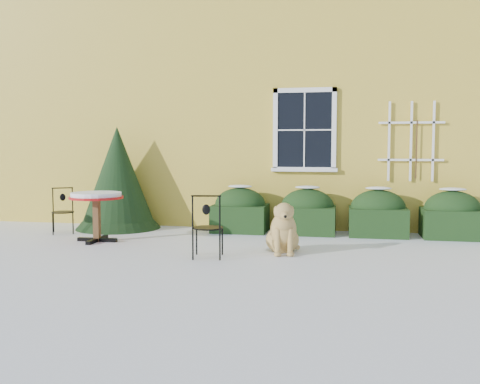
% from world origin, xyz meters
% --- Properties ---
extents(ground, '(80.00, 80.00, 0.00)m').
position_xyz_m(ground, '(0.00, 0.00, 0.00)').
color(ground, white).
rests_on(ground, ground).
extents(house, '(12.40, 8.40, 6.40)m').
position_xyz_m(house, '(0.00, 7.00, 3.22)').
color(house, yellow).
rests_on(house, ground).
extents(hedge_row, '(4.95, 0.80, 0.91)m').
position_xyz_m(hedge_row, '(1.65, 2.55, 0.40)').
color(hedge_row, black).
rests_on(hedge_row, ground).
extents(evergreen_shrub, '(1.70, 1.70, 2.05)m').
position_xyz_m(evergreen_shrub, '(-2.81, 2.50, 0.83)').
color(evergreen_shrub, black).
rests_on(evergreen_shrub, ground).
extents(bistro_table, '(0.92, 0.92, 0.86)m').
position_xyz_m(bistro_table, '(-2.52, 0.96, 0.71)').
color(bistro_table, black).
rests_on(bistro_table, ground).
extents(patio_chair_near, '(0.48, 0.47, 0.94)m').
position_xyz_m(patio_chair_near, '(-0.28, -0.04, 0.47)').
color(patio_chair_near, black).
rests_on(patio_chair_near, ground).
extents(patio_chair_far, '(0.52, 0.52, 0.86)m').
position_xyz_m(patio_chair_far, '(-3.60, 1.74, 0.43)').
color(patio_chair_far, black).
rests_on(patio_chair_far, ground).
extents(dog, '(0.62, 0.93, 0.82)m').
position_xyz_m(dog, '(0.77, 0.52, 0.33)').
color(dog, tan).
rests_on(dog, ground).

